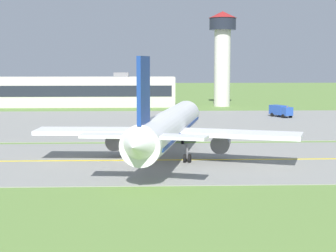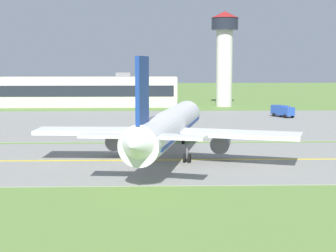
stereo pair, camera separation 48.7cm
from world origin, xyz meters
name	(u,v)px [view 2 (the right image)]	position (x,y,z in m)	size (l,w,h in m)	color
ground_plane	(128,161)	(0.00, 0.00, 0.00)	(500.00, 500.00, 0.00)	olive
taxiway_strip	(128,161)	(0.00, 0.00, 0.05)	(240.00, 28.00, 0.10)	gray
apron_pad	(187,123)	(10.00, 42.00, 0.05)	(140.00, 52.00, 0.10)	gray
taxiway_centreline	(128,160)	(0.00, 0.00, 0.11)	(220.00, 0.60, 0.01)	yellow
airplane_lead	(168,127)	(4.88, 0.33, 4.13)	(32.16, 39.42, 12.70)	white
service_truck_baggage	(283,111)	(31.74, 52.17, 1.53)	(4.29, 6.32, 2.60)	#264CA5
terminal_building	(88,92)	(-14.15, 83.33, 4.07)	(48.36, 8.65, 9.28)	beige
control_tower	(225,49)	(22.99, 83.14, 15.55)	(7.60, 7.60, 25.71)	silver
traffic_cone_near_edge	(225,145)	(13.46, 11.01, 0.30)	(0.44, 0.44, 0.60)	orange
traffic_cone_mid_edge	(146,143)	(2.07, 13.24, 0.30)	(0.44, 0.44, 0.60)	orange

